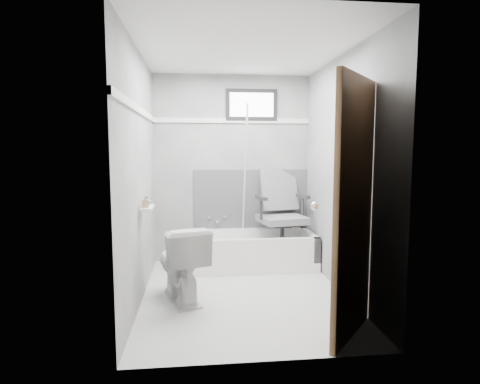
{
  "coord_description": "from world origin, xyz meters",
  "views": [
    {
      "loc": [
        -0.46,
        -3.89,
        1.46
      ],
      "look_at": [
        0.0,
        0.35,
        1.0
      ],
      "focal_mm": 30.0,
      "sensor_mm": 36.0,
      "label": 1
    }
  ],
  "objects": [
    {
      "name": "office_chair",
      "position": [
        0.6,
        0.96,
        0.67
      ],
      "size": [
        0.74,
        0.74,
        1.1
      ],
      "primitive_type": null,
      "rotation": [
        0.0,
        0.0,
        0.19
      ],
      "color": "slate",
      "rests_on": "bathtub"
    },
    {
      "name": "wall_right",
      "position": [
        1.0,
        0.0,
        1.2
      ],
      "size": [
        0.02,
        2.6,
        2.4
      ],
      "primitive_type": "cube",
      "color": "slate",
      "rests_on": "floor"
    },
    {
      "name": "floor",
      "position": [
        0.0,
        0.0,
        0.0
      ],
      "size": [
        2.6,
        2.6,
        0.0
      ],
      "primitive_type": "plane",
      "color": "white",
      "rests_on": "ground"
    },
    {
      "name": "faucet",
      "position": [
        -0.2,
        1.27,
        0.55
      ],
      "size": [
        0.26,
        0.1,
        0.16
      ],
      "primitive_type": null,
      "color": "silver",
      "rests_on": "wall_back"
    },
    {
      "name": "wall_back",
      "position": [
        0.0,
        1.3,
        1.2
      ],
      "size": [
        2.0,
        0.02,
        2.4
      ],
      "primitive_type": "cube",
      "color": "slate",
      "rests_on": "floor"
    },
    {
      "name": "bathtub",
      "position": [
        0.23,
        0.93,
        0.21
      ],
      "size": [
        1.5,
        0.7,
        0.42
      ],
      "primitive_type": null,
      "color": "white",
      "rests_on": "floor"
    },
    {
      "name": "door",
      "position": [
        0.98,
        -1.28,
        1.0
      ],
      "size": [
        0.78,
        0.78,
        2.0
      ],
      "primitive_type": null,
      "color": "#513A1E",
      "rests_on": "floor"
    },
    {
      "name": "toilet",
      "position": [
        -0.62,
        -0.08,
        0.36
      ],
      "size": [
        0.62,
        0.83,
        0.73
      ],
      "primitive_type": "imported",
      "rotation": [
        0.0,
        0.0,
        3.45
      ],
      "color": "white",
      "rests_on": "floor"
    },
    {
      "name": "trim_left",
      "position": [
        -0.99,
        0.0,
        1.82
      ],
      "size": [
        0.02,
        2.6,
        0.06
      ],
      "primitive_type": "cube",
      "color": "white",
      "rests_on": "wall_left"
    },
    {
      "name": "trim_back",
      "position": [
        0.0,
        1.29,
        1.82
      ],
      "size": [
        2.0,
        0.02,
        0.06
      ],
      "primitive_type": "cube",
      "color": "white",
      "rests_on": "wall_back"
    },
    {
      "name": "pole",
      "position": [
        0.14,
        1.06,
        1.05
      ],
      "size": [
        0.02,
        0.57,
        1.88
      ],
      "primitive_type": "cylinder",
      "rotation": [
        0.28,
        0.0,
        0.0
      ],
      "color": "silver",
      "rests_on": "bathtub"
    },
    {
      "name": "window",
      "position": [
        0.25,
        1.29,
        2.02
      ],
      "size": [
        0.66,
        0.04,
        0.4
      ],
      "primitive_type": null,
      "color": "black",
      "rests_on": "wall_back"
    },
    {
      "name": "ceiling",
      "position": [
        0.0,
        0.0,
        2.4
      ],
      "size": [
        2.6,
        2.6,
        0.0
      ],
      "primitive_type": "plane",
      "rotation": [
        3.14,
        0.0,
        0.0
      ],
      "color": "silver",
      "rests_on": "floor"
    },
    {
      "name": "wall_left",
      "position": [
        -1.0,
        0.0,
        1.2
      ],
      "size": [
        0.02,
        2.6,
        2.4
      ],
      "primitive_type": "cube",
      "color": "slate",
      "rests_on": "floor"
    },
    {
      "name": "backerboard",
      "position": [
        0.25,
        1.29,
        0.8
      ],
      "size": [
        1.5,
        0.02,
        0.78
      ],
      "primitive_type": "cube",
      "color": "#4C4C4F",
      "rests_on": "wall_back"
    },
    {
      "name": "wall_front",
      "position": [
        0.0,
        -1.3,
        1.2
      ],
      "size": [
        2.0,
        0.02,
        2.4
      ],
      "primitive_type": "cube",
      "color": "slate",
      "rests_on": "floor"
    },
    {
      "name": "soap_bottle_a",
      "position": [
        -0.94,
        -0.11,
        0.97
      ],
      "size": [
        0.07,
        0.07,
        0.12
      ],
      "primitive_type": "imported",
      "rotation": [
        0.0,
        0.0,
        0.31
      ],
      "color": "#A18450",
      "rests_on": "shelf"
    },
    {
      "name": "shelf",
      "position": [
        -0.93,
        -0.03,
        0.9
      ],
      "size": [
        0.1,
        0.32,
        0.02
      ],
      "primitive_type": "cube",
      "color": "white",
      "rests_on": "wall_left"
    },
    {
      "name": "soap_bottle_b",
      "position": [
        -0.94,
        0.03,
        0.96
      ],
      "size": [
        0.1,
        0.1,
        0.09
      ],
      "primitive_type": "imported",
      "rotation": [
        0.0,
        0.0,
        0.76
      ],
      "color": "slate",
      "rests_on": "shelf"
    }
  ]
}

